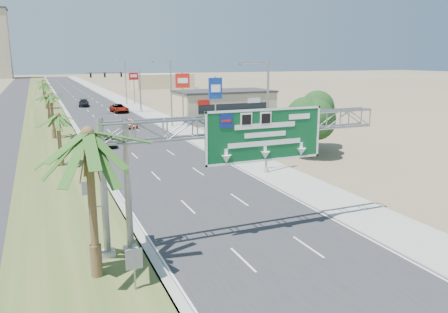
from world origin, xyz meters
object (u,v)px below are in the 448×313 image
car_left_lane (108,140)px  car_far (84,103)px  sign_gantry (237,135)px  pole_sign_red_near (183,83)px  signal_mast (130,88)px  palm_near (88,135)px  store_building (224,102)px  car_right_lane (119,108)px  car_mid_lane (129,123)px  pole_sign_blue (215,91)px  pole_sign_red_far (134,78)px

car_left_lane → car_far: size_ratio=0.84×
car_far → car_left_lane: bearing=-85.7°
sign_gantry → pole_sign_red_near: (12.70, 49.34, 0.15)m
signal_mast → pole_sign_red_near: 14.32m
palm_near → car_left_lane: size_ratio=1.91×
store_building → car_right_lane: (-18.69, 7.59, -1.20)m
car_mid_lane → car_right_lane: (2.06, 19.82, 0.12)m
car_mid_lane → pole_sign_blue: pole_sign_blue is taller
car_right_lane → pole_sign_blue: pole_sign_blue is taller
pole_sign_red_near → pole_sign_blue: 12.97m
car_mid_lane → pole_sign_red_far: size_ratio=0.55×
car_far → store_building: bearing=-35.3°
signal_mast → pole_sign_red_near: signal_mast is taller
car_left_lane → car_mid_lane: size_ratio=1.05×
pole_sign_blue → palm_near: bearing=-119.4°
palm_near → car_right_lane: bearing=79.2°
car_left_lane → pole_sign_red_near: pole_sign_red_near is taller
palm_near → pole_sign_blue: size_ratio=1.07×
car_left_lane → car_right_lane: car_right_lane is taller
palm_near → car_right_lane: (12.51, 65.59, -6.13)m
signal_mast → car_mid_lane: 19.08m
palm_near → car_mid_lane: size_ratio=2.01×
car_right_lane → pole_sign_red_far: pole_sign_red_far is taller
signal_mast → car_mid_lane: size_ratio=2.48×
pole_sign_red_far → pole_sign_red_near: bearing=-85.5°
signal_mast → store_building: 18.08m
store_building → pole_sign_red_far: pole_sign_red_far is taller
signal_mast → car_right_lane: signal_mast is taller
car_mid_lane → pole_sign_blue: size_ratio=0.53×
sign_gantry → car_far: size_ratio=3.23×
car_left_lane → car_right_lane: (7.10, 33.26, 0.06)m
car_left_lane → car_mid_lane: (5.04, 13.43, -0.06)m
car_far → pole_sign_red_near: size_ratio=0.65×
sign_gantry → pole_sign_blue: (13.42, 36.40, -0.30)m
store_building → pole_sign_blue: bearing=-116.1°
car_mid_lane → pole_sign_red_near: 12.98m
palm_near → car_right_lane: palm_near is taller
store_building → car_left_lane: 36.40m
sign_gantry → pole_sign_red_far: pole_sign_red_far is taller
car_mid_lane → pole_sign_blue: (11.11, -7.45, 5.08)m
car_left_lane → car_right_lane: bearing=82.6°
car_far → pole_sign_red_near: (13.54, -28.18, 5.45)m
car_left_lane → pole_sign_red_far: pole_sign_red_far is taller
car_left_lane → car_mid_lane: bearing=74.1°
car_far → car_mid_lane: bearing=-78.0°
store_building → pole_sign_red_far: bearing=119.5°
sign_gantry → pole_sign_red_near: size_ratio=2.09×
pole_sign_red_far → signal_mast: bearing=-104.4°
car_right_lane → car_far: 14.79m
sign_gantry → signal_mast: signal_mast is taller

